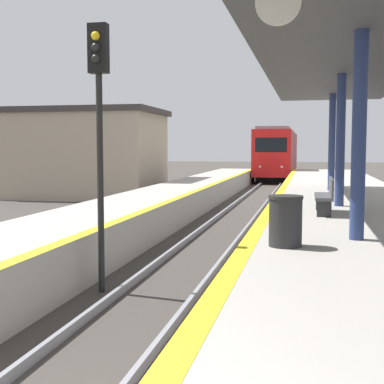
# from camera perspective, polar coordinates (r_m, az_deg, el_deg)

# --- Properties ---
(train) EXTENTS (2.88, 19.41, 4.32)m
(train) POSITION_cam_1_polar(r_m,az_deg,el_deg) (48.89, 9.18, 4.07)
(train) COLOR black
(train) RESTS_ON ground
(signal_near) EXTENTS (0.36, 0.31, 5.01)m
(signal_near) POSITION_cam_1_polar(r_m,az_deg,el_deg) (10.16, -9.89, 8.80)
(signal_near) COLOR black
(signal_near) RESTS_ON ground
(station_canopy) EXTENTS (4.31, 23.39, 4.02)m
(station_canopy) POSITION_cam_1_polar(r_m,az_deg,el_deg) (13.36, 16.46, 13.67)
(station_canopy) COLOR navy
(station_canopy) RESTS_ON platform_right
(trash_bin) EXTENTS (0.60, 0.60, 0.88)m
(trash_bin) POSITION_cam_1_polar(r_m,az_deg,el_deg) (9.36, 9.93, -3.05)
(trash_bin) COLOR #262628
(trash_bin) RESTS_ON platform_right
(bench) EXTENTS (0.44, 1.82, 0.92)m
(bench) POSITION_cam_1_polar(r_m,az_deg,el_deg) (14.21, 14.13, -0.27)
(bench) COLOR #4C4C51
(bench) RESTS_ON platform_right
(station_building) EXTENTS (9.54, 5.85, 4.85)m
(station_building) POSITION_cam_1_polar(r_m,az_deg,el_deg) (30.53, -12.28, 4.09)
(station_building) COLOR tan
(station_building) RESTS_ON ground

